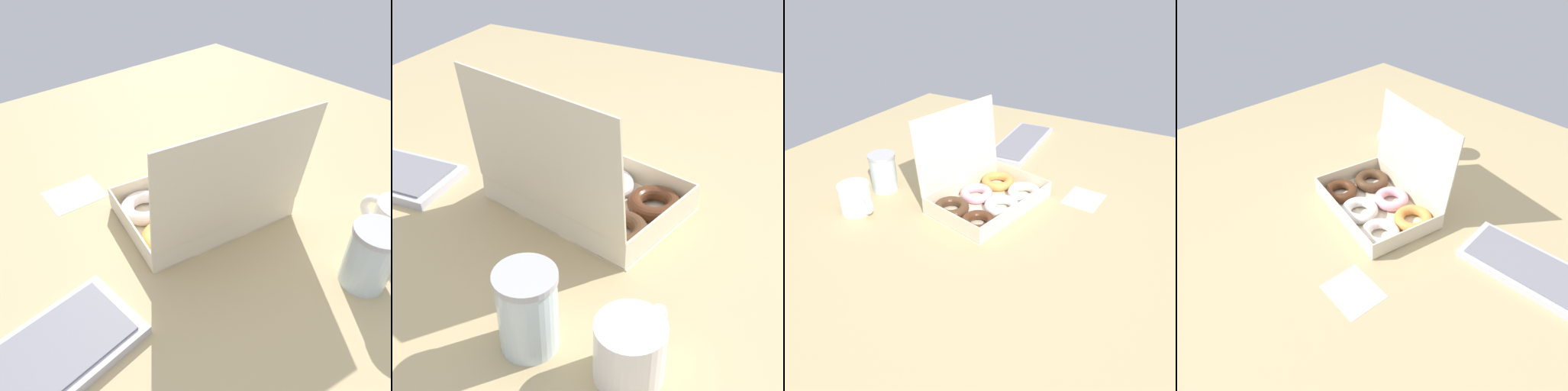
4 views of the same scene
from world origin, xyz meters
TOP-DOWN VIEW (x-y plane):
  - ground_plane at (0.00, 0.00)cm, footprint 180.00×180.00cm
  - donut_box at (0.70, -0.13)cm, footprint 38.69×32.69cm
  - keyboard at (48.05, 10.10)cm, footprint 42.45×18.72cm
  - glass_jar at (-8.83, 33.13)cm, footprint 8.70×8.70cm
  - paper_napkin at (18.76, -26.10)cm, footprint 13.31×11.53cm

SIDE VIEW (x-z plane):
  - ground_plane at x=0.00cm, z-range -2.00..0.00cm
  - paper_napkin at x=18.76cm, z-range 0.00..0.15cm
  - keyboard at x=48.05cm, z-range -0.04..2.16cm
  - donut_box at x=0.70cm, z-range -10.79..17.65cm
  - glass_jar at x=-8.83cm, z-range 0.05..12.85cm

